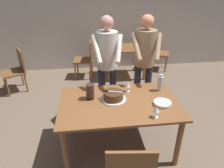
{
  "coord_description": "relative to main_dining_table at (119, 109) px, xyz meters",
  "views": [
    {
      "loc": [
        -0.35,
        -2.14,
        2.13
      ],
      "look_at": [
        -0.06,
        0.23,
        0.9
      ],
      "focal_mm": 31.94,
      "sensor_mm": 36.0,
      "label": 1
    }
  ],
  "objects": [
    {
      "name": "person_standing_beside",
      "position": [
        0.51,
        0.73,
        0.43
      ],
      "size": [
        0.46,
        0.57,
        1.72
      ],
      "color": "#2D2D38",
      "rests_on": "ground_plane"
    },
    {
      "name": "wine_glass_far",
      "position": [
        0.16,
        0.26,
        0.21
      ],
      "size": [
        0.08,
        0.08,
        0.14
      ],
      "color": "silver",
      "rests_on": "main_dining_table"
    },
    {
      "name": "cake_knife",
      "position": [
        -0.13,
        0.09,
        0.22
      ],
      "size": [
        0.27,
        0.09,
        0.02
      ],
      "color": "silver",
      "rests_on": "cake_on_platter"
    },
    {
      "name": "ground_plane",
      "position": [
        0.0,
        0.0,
        -0.64
      ],
      "size": [
        14.0,
        14.0,
        0.0
      ],
      "primitive_type": "plane",
      "color": "#7A6651"
    },
    {
      "name": "hurricane_lamp",
      "position": [
        -0.36,
        0.13,
        0.21
      ],
      "size": [
        0.11,
        0.11,
        0.21
      ],
      "color": "black",
      "rests_on": "main_dining_table"
    },
    {
      "name": "plate_stack",
      "position": [
        0.53,
        -0.13,
        0.13
      ],
      "size": [
        0.22,
        0.22,
        0.04
      ],
      "color": "white",
      "rests_on": "main_dining_table"
    },
    {
      "name": "cake_on_platter",
      "position": [
        -0.06,
        0.08,
        0.16
      ],
      "size": [
        0.34,
        0.34,
        0.11
      ],
      "color": "silver",
      "rests_on": "main_dining_table"
    },
    {
      "name": "wine_glass_near",
      "position": [
        0.37,
        -0.37,
        0.21
      ],
      "size": [
        0.08,
        0.08,
        0.14
      ],
      "color": "silver",
      "rests_on": "main_dining_table"
    },
    {
      "name": "water_bottle",
      "position": [
        0.61,
        0.24,
        0.22
      ],
      "size": [
        0.07,
        0.07,
        0.25
      ],
      "color": "silver",
      "rests_on": "main_dining_table"
    },
    {
      "name": "background_chair_0",
      "position": [
        1.46,
        2.76,
        -0.15
      ],
      "size": [
        0.59,
        0.59,
        0.9
      ],
      "color": "brown",
      "rests_on": "ground_plane"
    },
    {
      "name": "background_chair_2",
      "position": [
        -1.89,
        1.94,
        -0.15
      ],
      "size": [
        0.59,
        0.59,
        0.9
      ],
      "color": "brown",
      "rests_on": "ground_plane"
    },
    {
      "name": "back_wall",
      "position": [
        0.0,
        3.09,
        0.71
      ],
      "size": [
        10.0,
        0.12,
        2.7
      ],
      "primitive_type": "cube",
      "color": "silver",
      "rests_on": "ground_plane"
    },
    {
      "name": "background_table",
      "position": [
        0.52,
        2.39,
        -0.07
      ],
      "size": [
        1.0,
        0.7,
        0.74
      ],
      "color": "brown",
      "rests_on": "ground_plane"
    },
    {
      "name": "person_cutting_cake",
      "position": [
        -0.08,
        0.7,
        0.43
      ],
      "size": [
        0.47,
        0.56,
        1.72
      ],
      "color": "#2D2D38",
      "rests_on": "ground_plane"
    },
    {
      "name": "background_chair_1",
      "position": [
        -0.42,
        2.46,
        -0.15
      ],
      "size": [
        0.49,
        0.49,
        0.9
      ],
      "color": "brown",
      "rests_on": "ground_plane"
    },
    {
      "name": "main_dining_table",
      "position": [
        0.0,
        0.0,
        0.0
      ],
      "size": [
        1.52,
        0.97,
        0.75
      ],
      "color": "brown",
      "rests_on": "ground_plane"
    }
  ]
}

